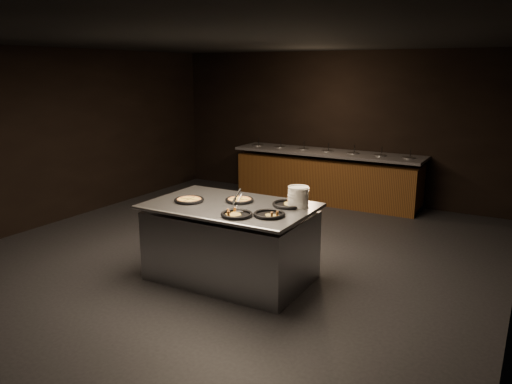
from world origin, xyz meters
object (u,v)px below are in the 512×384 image
Objects in this scene: serving_counter at (231,243)px; pan_veggie_whole at (189,200)px; plate_stack at (298,197)px; pan_cheese_whole at (240,200)px.

pan_veggie_whole is (-0.52, -0.14, 0.52)m from serving_counter.
plate_stack is at bearing 19.15° from pan_veggie_whole.
plate_stack reaches higher than pan_veggie_whole.
plate_stack is at bearing 21.37° from serving_counter.
serving_counter is 1.03m from plate_stack.
pan_veggie_whole reaches higher than serving_counter.
plate_stack is 0.75m from pan_cheese_whole.
serving_counter is 0.55m from pan_cheese_whole.
serving_counter is 0.74m from pan_veggie_whole.
pan_cheese_whole is at bearing -169.71° from plate_stack.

